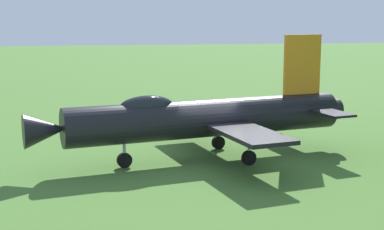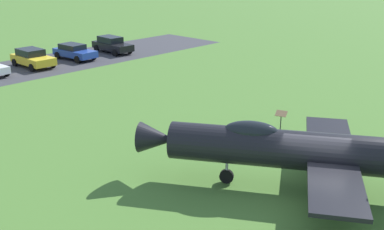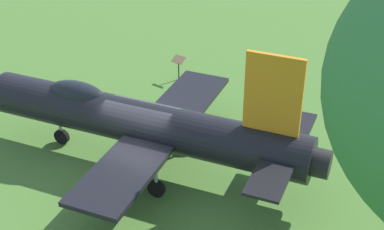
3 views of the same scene
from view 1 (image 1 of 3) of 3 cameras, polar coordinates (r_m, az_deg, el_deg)
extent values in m
plane|color=#47722D|center=(23.24, 1.57, -4.57)|extent=(200.00, 200.00, 0.00)
cylinder|color=black|center=(22.86, 1.59, -0.33)|extent=(3.82, 11.93, 1.56)
cone|color=black|center=(21.18, -14.85, -1.50)|extent=(1.61, 1.83, 1.33)
cylinder|color=black|center=(25.91, 14.24, 0.58)|extent=(1.03, 0.77, 0.94)
ellipsoid|color=black|center=(21.86, -4.69, 0.92)|extent=(1.31, 2.33, 0.84)
cube|color=orange|center=(24.71, 11.29, 5.12)|extent=(0.49, 1.79, 2.60)
cube|color=black|center=(20.76, 6.05, -1.99)|extent=(4.14, 2.60, 0.16)
cube|color=black|center=(25.57, 0.41, 0.33)|extent=(4.14, 2.60, 0.16)
cube|color=black|center=(23.85, 14.28, 0.17)|extent=(1.98, 1.43, 0.10)
cube|color=black|center=(26.59, 10.04, 1.32)|extent=(1.98, 1.43, 0.10)
cylinder|color=#A5A8AD|center=(21.88, -7.01, -3.01)|extent=(0.12, 0.12, 1.29)
cylinder|color=black|center=(22.04, -6.97, -4.65)|extent=(0.29, 0.62, 0.60)
cylinder|color=#A5A8AD|center=(22.21, 5.91, -2.80)|extent=(0.12, 0.12, 1.29)
cylinder|color=black|center=(22.37, 5.88, -4.41)|extent=(0.29, 0.62, 0.60)
cylinder|color=#A5A8AD|center=(24.81, 2.74, -1.40)|extent=(0.12, 0.12, 1.29)
cylinder|color=black|center=(24.95, 2.73, -2.85)|extent=(0.29, 0.62, 0.60)
cylinder|color=#333333|center=(28.78, -6.66, -0.87)|extent=(0.06, 0.06, 0.90)
cube|color=olive|center=(28.68, -6.69, 0.24)|extent=(0.42, 0.61, 0.25)
camera|label=2|loc=(8.99, 52.22, 28.15)|focal=44.30mm
camera|label=3|loc=(18.89, 50.92, 24.84)|focal=51.65mm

